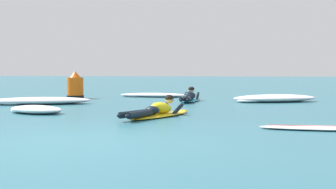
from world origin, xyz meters
TOP-DOWN VIEW (x-y plane):
  - ground_plane at (0.00, 10.00)m, footprint 120.00×120.00m
  - surfer_near at (0.48, 3.89)m, footprint 1.39×2.73m
  - surfer_far at (0.55, 9.25)m, footprint 0.60×2.47m
  - drifting_surfboard at (3.88, 2.10)m, footprint 2.24×0.58m
  - whitewater_front at (-3.93, 7.16)m, footprint 3.32×2.05m
  - whitewater_mid_left at (3.43, 9.54)m, footprint 3.15×2.15m
  - whitewater_mid_right at (-1.18, 11.64)m, footprint 2.76×0.82m
  - whitewater_back at (-2.67, 4.25)m, footprint 1.76×1.39m
  - channel_marker_buoy at (-3.94, 10.22)m, footprint 0.65×0.65m

SIDE VIEW (x-z plane):
  - ground_plane at x=0.00m, z-range 0.00..0.00m
  - drifting_surfboard at x=3.88m, z-range -0.05..0.11m
  - whitewater_mid_right at x=-1.18m, z-range -0.01..0.16m
  - whitewater_back at x=-2.67m, z-range -0.01..0.19m
  - whitewater_front at x=-3.93m, z-range -0.01..0.22m
  - whitewater_mid_left at x=3.43m, z-range -0.01..0.24m
  - surfer_near at x=0.48m, z-range -0.13..0.40m
  - surfer_far at x=0.55m, z-range -0.13..0.41m
  - channel_marker_buoy at x=-3.94m, z-range -0.10..0.93m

